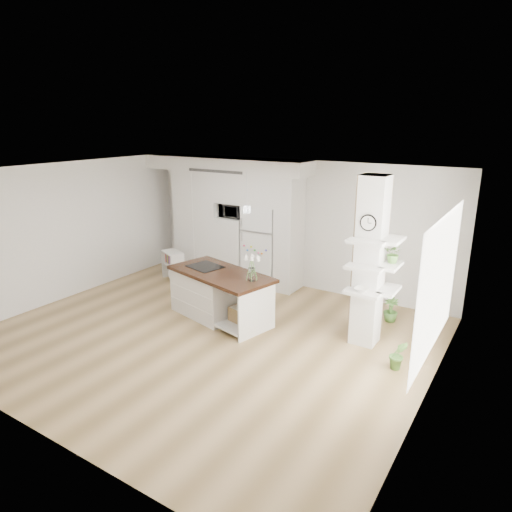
{
  "coord_description": "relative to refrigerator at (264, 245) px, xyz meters",
  "views": [
    {
      "loc": [
        4.4,
        -5.44,
        3.46
      ],
      "look_at": [
        0.4,
        0.9,
        1.23
      ],
      "focal_mm": 32.0,
      "sensor_mm": 36.0,
      "label": 1
    }
  ],
  "objects": [
    {
      "name": "floor",
      "position": [
        0.53,
        -2.68,
        -0.88
      ],
      "size": [
        7.0,
        6.0,
        0.01
      ],
      "primitive_type": "cube",
      "color": "tan",
      "rests_on": "ground"
    },
    {
      "name": "room",
      "position": [
        0.53,
        -2.68,
        0.98
      ],
      "size": [
        7.04,
        6.04,
        2.72
      ],
      "color": "white",
      "rests_on": "ground"
    },
    {
      "name": "cabinet_wall",
      "position": [
        -0.92,
        -0.01,
        0.63
      ],
      "size": [
        4.0,
        0.71,
        2.7
      ],
      "color": "silver",
      "rests_on": "floor"
    },
    {
      "name": "refrigerator",
      "position": [
        0.0,
        0.0,
        0.0
      ],
      "size": [
        0.78,
        0.69,
        1.75
      ],
      "color": "white",
      "rests_on": "floor"
    },
    {
      "name": "column",
      "position": [
        2.9,
        -1.55,
        0.48
      ],
      "size": [
        0.69,
        0.9,
        2.7
      ],
      "color": "silver",
      "rests_on": "floor"
    },
    {
      "name": "window",
      "position": [
        4.0,
        -2.38,
        0.62
      ],
      "size": [
        0.0,
        2.4,
        2.4
      ],
      "primitive_type": "plane",
      "rotation": [
        1.57,
        0.0,
        -1.57
      ],
      "color": "white",
      "rests_on": "room"
    },
    {
      "name": "pendant_light",
      "position": [
        2.23,
        -2.53,
        1.24
      ],
      "size": [
        0.12,
        0.12,
        0.1
      ],
      "primitive_type": "cylinder",
      "color": "white",
      "rests_on": "room"
    },
    {
      "name": "kitchen_island",
      "position": [
        0.11,
        -1.94,
        -0.41
      ],
      "size": [
        2.14,
        1.38,
        1.46
      ],
      "rotation": [
        0.0,
        0.0,
        -0.24
      ],
      "color": "silver",
      "rests_on": "floor"
    },
    {
      "name": "bookshelf",
      "position": [
        -1.84,
        -0.87,
        -0.59
      ],
      "size": [
        0.64,
        0.52,
        0.66
      ],
      "rotation": [
        0.0,
        0.0,
        -0.43
      ],
      "color": "silver",
      "rests_on": "floor"
    },
    {
      "name": "floor_plant_a",
      "position": [
        3.52,
        -2.06,
        -0.64
      ],
      "size": [
        0.31,
        0.29,
        0.46
      ],
      "primitive_type": "imported",
      "rotation": [
        0.0,
        0.0,
        0.4
      ],
      "color": "#4B7E32",
      "rests_on": "floor"
    },
    {
      "name": "floor_plant_b",
      "position": [
        2.95,
        -0.48,
        -0.65
      ],
      "size": [
        0.32,
        0.32,
        0.44
      ],
      "primitive_type": "imported",
      "rotation": [
        0.0,
        0.0,
        0.37
      ],
      "color": "#4B7E32",
      "rests_on": "floor"
    },
    {
      "name": "microwave",
      "position": [
        -0.75,
        -0.06,
        0.69
      ],
      "size": [
        0.54,
        0.37,
        0.3
      ],
      "primitive_type": "imported",
      "color": "#2D2D2D",
      "rests_on": "cabinet_wall"
    },
    {
      "name": "shelf_plant",
      "position": [
        3.15,
        -1.38,
        0.65
      ],
      "size": [
        0.27,
        0.23,
        0.3
      ],
      "primitive_type": "imported",
      "color": "#4B7E32",
      "rests_on": "column"
    },
    {
      "name": "decor_bowl",
      "position": [
        2.82,
        -1.78,
        0.13
      ],
      "size": [
        0.22,
        0.22,
        0.05
      ],
      "primitive_type": "imported",
      "color": "white",
      "rests_on": "column"
    }
  ]
}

